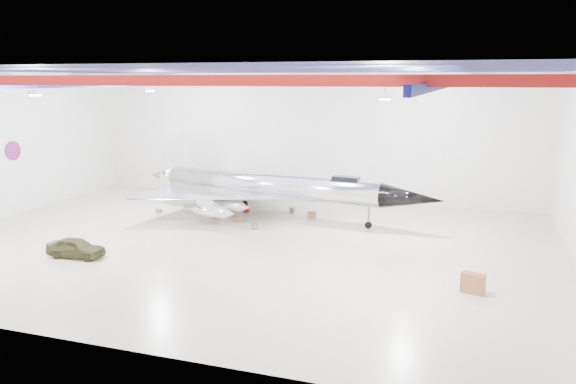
% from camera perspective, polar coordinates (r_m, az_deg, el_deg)
% --- Properties ---
extents(floor, '(40.00, 40.00, 0.00)m').
position_cam_1_polar(floor, '(36.75, -4.85, -5.18)').
color(floor, '#C1B599').
rests_on(floor, ground).
extents(wall_back, '(40.00, 0.00, 40.00)m').
position_cam_1_polar(wall_back, '(49.60, 1.91, 5.65)').
color(wall_back, silver).
rests_on(wall_back, floor).
extents(ceiling, '(40.00, 40.00, 0.00)m').
position_cam_1_polar(ceiling, '(35.24, -5.16, 12.23)').
color(ceiling, '#0A0F38').
rests_on(ceiling, wall_back).
extents(ceiling_structure, '(39.50, 29.50, 1.08)m').
position_cam_1_polar(ceiling_structure, '(35.23, -5.14, 11.13)').
color(ceiling_structure, maroon).
rests_on(ceiling_structure, ceiling).
extents(wall_roundel, '(0.10, 1.50, 1.50)m').
position_cam_1_polar(wall_roundel, '(48.60, -26.16, 3.78)').
color(wall_roundel, '#B21414').
rests_on(wall_roundel, wall_left).
extents(jet_aircraft, '(24.76, 15.85, 6.76)m').
position_cam_1_polar(jet_aircraft, '(43.06, -1.94, 0.35)').
color(jet_aircraft, silver).
rests_on(jet_aircraft, floor).
extents(jeep, '(3.59, 1.62, 1.19)m').
position_cam_1_polar(jeep, '(35.92, -20.74, -5.30)').
color(jeep, '#39391C').
rests_on(jeep, floor).
extents(desk, '(1.24, 0.90, 1.02)m').
position_cam_1_polar(desk, '(29.68, 18.28, -8.80)').
color(desk, brown).
rests_on(desk, floor).
extents(crate_ply, '(0.66, 0.60, 0.38)m').
position_cam_1_polar(crate_ply, '(42.17, -5.11, -2.75)').
color(crate_ply, olive).
rests_on(crate_ply, floor).
extents(toolbox_red, '(0.49, 0.41, 0.33)m').
position_cam_1_polar(toolbox_red, '(45.06, -4.25, -1.84)').
color(toolbox_red, '#A7101C').
rests_on(toolbox_red, floor).
extents(engine_drum, '(0.53, 0.53, 0.42)m').
position_cam_1_polar(engine_drum, '(39.89, -3.39, -3.51)').
color(engine_drum, '#59595B').
rests_on(engine_drum, floor).
extents(parts_bin, '(0.79, 0.72, 0.45)m').
position_cam_1_polar(parts_bin, '(43.21, 2.45, -2.32)').
color(parts_bin, olive).
rests_on(parts_bin, floor).
extents(crate_small, '(0.51, 0.45, 0.30)m').
position_cam_1_polar(crate_small, '(45.82, -12.99, -1.90)').
color(crate_small, '#59595B').
rests_on(crate_small, floor).
extents(spares_box, '(0.52, 0.52, 0.38)m').
position_cam_1_polar(spares_box, '(44.92, 0.42, -1.82)').
color(spares_box, '#59595B').
rests_on(spares_box, floor).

